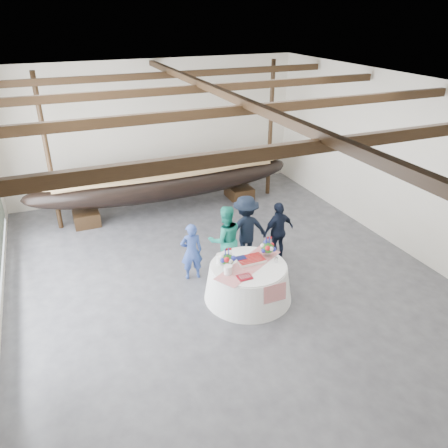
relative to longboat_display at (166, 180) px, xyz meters
name	(u,v)px	position (x,y,z in m)	size (l,w,h in m)	color
floor	(224,276)	(0.18, -4.34, -1.02)	(10.00, 12.00, 0.01)	#3D3D42
wall_back	(155,129)	(0.18, 1.66, 1.23)	(10.00, 0.02, 4.50)	silver
wall_front	(434,381)	(0.18, -10.34, 1.23)	(10.00, 0.02, 4.50)	silver
wall_right	(399,164)	(5.18, -4.34, 1.23)	(0.02, 12.00, 4.50)	silver
ceiling	(224,88)	(0.18, -4.34, 3.48)	(10.00, 12.00, 0.01)	white
pavilion_structure	(211,106)	(0.18, -3.58, 2.98)	(9.80, 11.76, 4.50)	black
longboat_display	(166,180)	(0.00, 0.00, 0.00)	(8.56, 1.71, 1.60)	black
banquet_table	(248,281)	(0.35, -5.34, -0.60)	(1.98, 1.98, 0.85)	white
tabletop_items	(246,257)	(0.33, -5.22, -0.03)	(1.86, 1.39, 0.40)	red
guest_woman_blue	(191,251)	(-0.56, -4.09, -0.30)	(0.53, 0.35, 1.46)	#2B438B
guest_woman_teal	(225,240)	(0.30, -4.11, -0.15)	(0.85, 0.67, 1.76)	#1A8770
guest_man_left	(246,229)	(0.97, -3.85, -0.12)	(1.17, 0.67, 1.81)	black
guest_man_right	(278,231)	(1.80, -4.07, -0.23)	(0.93, 0.39, 1.59)	black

